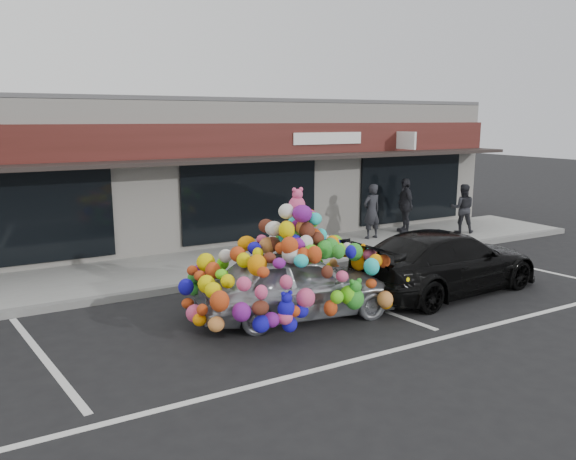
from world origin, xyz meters
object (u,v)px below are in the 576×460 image
black_sedan (445,261)px  pedestrian_c (405,205)px  toy_car (298,275)px  pedestrian_a (372,211)px  pedestrian_b (463,208)px

black_sedan → pedestrian_c: (3.13, 4.96, 0.33)m
toy_car → pedestrian_a: 6.85m
black_sedan → pedestrian_b: bearing=-53.8°
black_sedan → pedestrian_a: size_ratio=2.82×
pedestrian_a → pedestrian_b: size_ratio=1.07×
pedestrian_c → pedestrian_b: bearing=77.6°
pedestrian_b → pedestrian_c: 1.83m
black_sedan → pedestrian_b: pedestrian_b is taller
pedestrian_a → pedestrian_b: pedestrian_a is taller
pedestrian_a → pedestrian_b: 3.17m
black_sedan → pedestrian_b: size_ratio=3.02×
toy_car → pedestrian_b: (8.28, 3.79, 0.12)m
toy_car → black_sedan: bearing=-84.4°
pedestrian_b → pedestrian_c: size_ratio=0.90×
pedestrian_a → pedestrian_c: 1.56m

